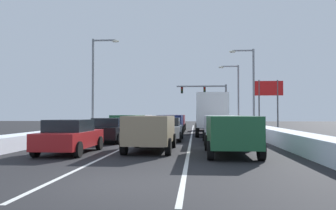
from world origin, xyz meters
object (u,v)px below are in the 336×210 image
at_px(roadside_sign_right, 268,93).
at_px(street_lamp_left_mid, 96,77).
at_px(suv_green_left_lane_third, 128,123).
at_px(traffic_light_gantry, 210,96).
at_px(box_truck_right_lane_third, 211,112).
at_px(sedan_black_left_lane_second, 109,130).
at_px(sedan_silver_center_lane_second, 167,129).
at_px(suv_maroon_center_lane_fourth, 175,121).
at_px(suv_white_left_lane_fourth, 139,122).
at_px(suv_navy_center_lane_third, 171,123).
at_px(street_lamp_right_near, 250,82).
at_px(suv_white_right_lane_second, 221,126).
at_px(suv_green_right_lane_nearest, 231,131).
at_px(sedan_red_left_lane_nearest, 70,136).
at_px(street_lamp_right_mid, 236,90).
at_px(suv_tan_center_lane_nearest, 151,130).
at_px(sedan_gray_right_lane_fourth, 207,123).

bearing_deg(roadside_sign_right, street_lamp_left_mid, -160.32).
xyz_separation_m(suv_green_left_lane_third, traffic_light_gantry, (7.66, 24.68, 3.48)).
relative_size(box_truck_right_lane_third, traffic_light_gantry, 0.95).
xyz_separation_m(sedan_black_left_lane_second, suv_green_left_lane_third, (-0.06, 6.43, 0.25)).
bearing_deg(sedan_silver_center_lane_second, suv_green_left_lane_third, 126.76).
height_order(suv_maroon_center_lane_fourth, suv_white_left_lane_fourth, same).
bearing_deg(suv_navy_center_lane_third, street_lamp_left_mid, 160.11).
distance_m(suv_maroon_center_lane_fourth, suv_green_left_lane_third, 9.17).
bearing_deg(street_lamp_left_mid, street_lamp_right_near, 16.60).
height_order(suv_green_left_lane_third, street_lamp_left_mid, street_lamp_left_mid).
distance_m(street_lamp_right_near, street_lamp_left_mid, 15.91).
xyz_separation_m(suv_white_right_lane_second, suv_navy_center_lane_third, (-3.68, 8.70, 0.00)).
distance_m(suv_green_right_lane_nearest, sedan_red_left_lane_nearest, 7.14).
xyz_separation_m(suv_white_right_lane_second, roadside_sign_right, (6.43, 17.60, 3.00)).
bearing_deg(street_lamp_right_mid, box_truck_right_lane_third, -103.06).
relative_size(suv_tan_center_lane_nearest, suv_navy_center_lane_third, 1.00).
relative_size(suv_green_right_lane_nearest, street_lamp_right_near, 0.57).
xyz_separation_m(box_truck_right_lane_third, street_lamp_right_mid, (3.99, 17.19, 2.99)).
xyz_separation_m(box_truck_right_lane_third, sedan_silver_center_lane_second, (-3.14, -5.66, -1.14)).
bearing_deg(street_lamp_right_mid, suv_green_left_lane_third, -120.47).
bearing_deg(box_truck_right_lane_third, traffic_light_gantry, 87.61).
height_order(suv_green_right_lane_nearest, suv_maroon_center_lane_fourth, same).
height_order(suv_white_right_lane_second, sedan_gray_right_lane_fourth, suv_white_right_lane_second).
relative_size(suv_green_right_lane_nearest, sedan_gray_right_lane_fourth, 1.09).
height_order(suv_green_left_lane_third, street_lamp_right_mid, street_lamp_right_mid).
distance_m(suv_white_left_lane_fourth, roadside_sign_right, 14.73).
xyz_separation_m(sedan_red_left_lane_nearest, suv_green_left_lane_third, (0.19, 12.58, 0.25)).
xyz_separation_m(suv_tan_center_lane_nearest, suv_white_left_lane_fourth, (-3.41, 17.33, 0.00)).
bearing_deg(street_lamp_right_mid, sedan_silver_center_lane_second, -107.31).
height_order(suv_green_right_lane_nearest, suv_white_right_lane_second, same).
xyz_separation_m(suv_white_right_lane_second, suv_green_left_lane_third, (-6.97, 6.56, 0.00)).
xyz_separation_m(suv_navy_center_lane_third, sedan_black_left_lane_second, (-3.23, -8.58, -0.25)).
relative_size(suv_green_right_lane_nearest, sedan_black_left_lane_second, 1.09).
relative_size(box_truck_right_lane_third, suv_green_left_lane_third, 1.47).
bearing_deg(suv_white_right_lane_second, street_lamp_left_mid, 134.13).
relative_size(sedan_gray_right_lane_fourth, sedan_silver_center_lane_second, 1.00).
relative_size(suv_maroon_center_lane_fourth, street_lamp_right_mid, 0.60).
distance_m(suv_navy_center_lane_third, suv_green_left_lane_third, 3.93).
relative_size(suv_tan_center_lane_nearest, suv_white_left_lane_fourth, 1.00).
bearing_deg(suv_white_right_lane_second, suv_white_left_lane_fourth, 119.39).
distance_m(street_lamp_left_mid, roadside_sign_right, 18.58).
relative_size(suv_tan_center_lane_nearest, suv_maroon_center_lane_fourth, 1.00).
bearing_deg(street_lamp_right_near, sedan_red_left_lane_nearest, -117.44).
relative_size(suv_green_right_lane_nearest, street_lamp_left_mid, 0.55).
relative_size(sedan_gray_right_lane_fourth, suv_tan_center_lane_nearest, 0.92).
xyz_separation_m(suv_maroon_center_lane_fourth, sedan_black_left_lane_second, (-3.23, -14.99, -0.25)).
relative_size(sedan_red_left_lane_nearest, traffic_light_gantry, 0.60).
height_order(street_lamp_right_near, street_lamp_left_mid, street_lamp_left_mid).
height_order(suv_green_right_lane_nearest, sedan_silver_center_lane_second, suv_green_right_lane_nearest).
relative_size(suv_green_right_lane_nearest, sedan_silver_center_lane_second, 1.09).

